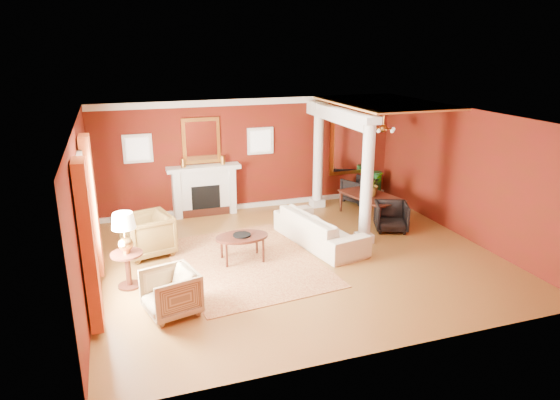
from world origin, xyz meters
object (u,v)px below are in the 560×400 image
object	(u,v)px
armchair_stripe	(170,291)
dining_table	(372,199)
sofa	(320,223)
armchair_leopard	(147,233)
side_table	(125,238)
coffee_table	(242,238)

from	to	relation	value
armchair_stripe	dining_table	size ratio (longest dim) A/B	0.50
armchair_stripe	dining_table	xyz separation A→B (m)	(5.42, 3.19, 0.05)
dining_table	sofa	bearing A→B (deg)	109.97
sofa	dining_table	bearing A→B (deg)	-69.83
armchair_leopard	sofa	bearing A→B (deg)	66.73
armchair_stripe	side_table	bearing A→B (deg)	-167.41
armchair_stripe	coffee_table	bearing A→B (deg)	120.90
sofa	armchair_leopard	distance (m)	3.68
sofa	coffee_table	size ratio (longest dim) A/B	2.26
coffee_table	dining_table	bearing A→B (deg)	22.17
coffee_table	armchair_stripe	bearing A→B (deg)	-134.56
sofa	dining_table	xyz separation A→B (m)	(1.95, 1.21, -0.01)
armchair_leopard	coffee_table	bearing A→B (deg)	48.44
dining_table	side_table	bearing A→B (deg)	96.52
armchair_leopard	dining_table	size ratio (longest dim) A/B	0.58
armchair_leopard	side_table	size ratio (longest dim) A/B	0.68
sofa	coffee_table	bearing A→B (deg)	88.91
sofa	side_table	size ratio (longest dim) A/B	1.71
sofa	coffee_table	xyz separation A→B (m)	(-1.84, -0.34, 0.02)
sofa	armchair_leopard	size ratio (longest dim) A/B	2.51
armchair_stripe	sofa	bearing A→B (deg)	105.29
coffee_table	side_table	bearing A→B (deg)	-168.73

